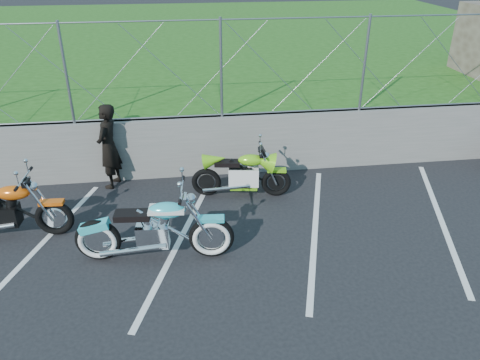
{
  "coord_description": "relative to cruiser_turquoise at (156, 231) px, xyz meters",
  "views": [
    {
      "loc": [
        0.11,
        -5.81,
        4.61
      ],
      "look_at": [
        1.08,
        1.3,
        0.92
      ],
      "focal_mm": 35.0,
      "sensor_mm": 36.0,
      "label": 1
    }
  ],
  "objects": [
    {
      "name": "ground",
      "position": [
        0.36,
        -0.51,
        -0.5
      ],
      "size": [
        90.0,
        90.0,
        0.0
      ],
      "primitive_type": "plane",
      "color": "black",
      "rests_on": "ground"
    },
    {
      "name": "retaining_wall",
      "position": [
        0.36,
        2.99,
        0.15
      ],
      "size": [
        30.0,
        0.22,
        1.3
      ],
      "primitive_type": "cube",
      "color": "#63625E",
      "rests_on": "ground"
    },
    {
      "name": "grass_field",
      "position": [
        0.36,
        12.99,
        0.15
      ],
      "size": [
        30.0,
        20.0,
        1.3
      ],
      "primitive_type": "cube",
      "color": "#1F4F15",
      "rests_on": "ground"
    },
    {
      "name": "chain_link_fence",
      "position": [
        0.36,
        2.99,
        1.8
      ],
      "size": [
        28.0,
        0.03,
        2.0
      ],
      "color": "gray",
      "rests_on": "retaining_wall"
    },
    {
      "name": "parking_lines",
      "position": [
        1.56,
        0.49,
        -0.5
      ],
      "size": [
        18.29,
        4.31,
        0.01
      ],
      "color": "silver",
      "rests_on": "ground"
    },
    {
      "name": "cruiser_turquoise",
      "position": [
        0.0,
        0.0,
        0.0
      ],
      "size": [
        2.53,
        0.8,
        1.26
      ],
      "rotation": [
        0.0,
        0.0,
        -0.09
      ],
      "color": "black",
      "rests_on": "ground"
    },
    {
      "name": "naked_orange",
      "position": [
        -2.54,
        0.97,
        -0.02
      ],
      "size": [
        2.26,
        0.77,
        1.13
      ],
      "rotation": [
        0.0,
        0.0,
        -0.06
      ],
      "color": "black",
      "rests_on": "ground"
    },
    {
      "name": "sportbike_green",
      "position": [
        1.65,
        1.88,
        -0.06
      ],
      "size": [
        1.98,
        0.7,
        1.03
      ],
      "rotation": [
        0.0,
        0.0,
        -0.15
      ],
      "color": "black",
      "rests_on": "ground"
    },
    {
      "name": "person_standing",
      "position": [
        -0.99,
        2.69,
        0.38
      ],
      "size": [
        0.6,
        0.74,
        1.77
      ],
      "primitive_type": "imported",
      "rotation": [
        0.0,
        0.0,
        -1.87
      ],
      "color": "black",
      "rests_on": "ground"
    }
  ]
}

